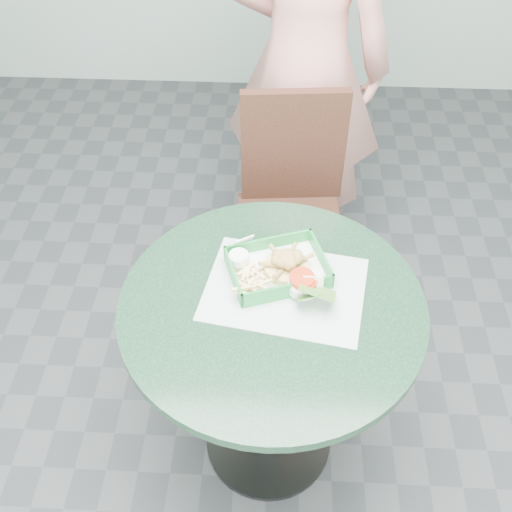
{
  "coord_description": "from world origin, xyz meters",
  "views": [
    {
      "loc": [
        0.01,
        -1.03,
        2.0
      ],
      "look_at": [
        -0.05,
        0.1,
        0.84
      ],
      "focal_mm": 42.0,
      "sensor_mm": 36.0,
      "label": 1
    }
  ],
  "objects_px": {
    "food_basket": "(277,275)",
    "cafe_table": "(271,345)",
    "dining_chair": "(291,198)",
    "sauce_ramekin": "(243,254)",
    "crab_sandwich": "(286,268)",
    "diner_person": "(307,20)"
  },
  "relations": [
    {
      "from": "cafe_table",
      "to": "diner_person",
      "type": "relative_size",
      "value": 0.39
    },
    {
      "from": "diner_person",
      "to": "sauce_ramekin",
      "type": "xyz_separation_m",
      "value": [
        -0.17,
        -0.92,
        -0.26
      ]
    },
    {
      "from": "dining_chair",
      "to": "diner_person",
      "type": "bearing_deg",
      "value": 79.69
    },
    {
      "from": "dining_chair",
      "to": "sauce_ramekin",
      "type": "distance_m",
      "value": 0.64
    },
    {
      "from": "cafe_table",
      "to": "crab_sandwich",
      "type": "bearing_deg",
      "value": 70.31
    },
    {
      "from": "cafe_table",
      "to": "sauce_ramekin",
      "type": "xyz_separation_m",
      "value": [
        -0.09,
        0.15,
        0.22
      ]
    },
    {
      "from": "crab_sandwich",
      "to": "food_basket",
      "type": "bearing_deg",
      "value": 168.02
    },
    {
      "from": "food_basket",
      "to": "cafe_table",
      "type": "bearing_deg",
      "value": -96.44
    },
    {
      "from": "sauce_ramekin",
      "to": "crab_sandwich",
      "type": "bearing_deg",
      "value": -22.71
    },
    {
      "from": "food_basket",
      "to": "crab_sandwich",
      "type": "xyz_separation_m",
      "value": [
        0.02,
        -0.0,
        0.03
      ]
    },
    {
      "from": "food_basket",
      "to": "sauce_ramekin",
      "type": "xyz_separation_m",
      "value": [
        -0.1,
        0.05,
        0.03
      ]
    },
    {
      "from": "cafe_table",
      "to": "crab_sandwich",
      "type": "distance_m",
      "value": 0.24
    },
    {
      "from": "crab_sandwich",
      "to": "sauce_ramekin",
      "type": "distance_m",
      "value": 0.13
    },
    {
      "from": "dining_chair",
      "to": "crab_sandwich",
      "type": "relative_size",
      "value": 7.43
    },
    {
      "from": "food_basket",
      "to": "sauce_ramekin",
      "type": "bearing_deg",
      "value": 154.94
    },
    {
      "from": "cafe_table",
      "to": "sauce_ramekin",
      "type": "relative_size",
      "value": 14.96
    },
    {
      "from": "diner_person",
      "to": "sauce_ramekin",
      "type": "distance_m",
      "value": 0.97
    },
    {
      "from": "dining_chair",
      "to": "diner_person",
      "type": "relative_size",
      "value": 0.44
    },
    {
      "from": "cafe_table",
      "to": "dining_chair",
      "type": "xyz_separation_m",
      "value": [
        0.05,
        0.72,
        -0.05
      ]
    },
    {
      "from": "diner_person",
      "to": "crab_sandwich",
      "type": "relative_size",
      "value": 17.0
    },
    {
      "from": "dining_chair",
      "to": "crab_sandwich",
      "type": "xyz_separation_m",
      "value": [
        -0.02,
        -0.62,
        0.27
      ]
    },
    {
      "from": "food_basket",
      "to": "crab_sandwich",
      "type": "distance_m",
      "value": 0.04
    }
  ]
}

